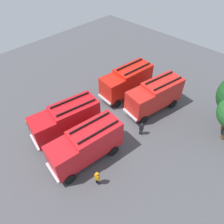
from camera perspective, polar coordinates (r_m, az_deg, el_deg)
ground_plane at (r=24.24m, az=-0.00°, el=-2.39°), size 50.24×50.24×0.00m
fire_truck_0 at (r=26.72m, az=4.09°, el=8.63°), size 7.43×3.42×3.88m
fire_truck_1 at (r=21.89m, az=-12.56°, el=-2.03°), size 7.53×3.84×3.88m
fire_truck_2 at (r=24.83m, az=11.74°, el=4.59°), size 7.53×3.82×3.88m
fire_truck_3 at (r=19.42m, az=-7.17°, el=-8.85°), size 7.47×3.55×3.88m
firefighter_0 at (r=22.39m, az=8.12°, el=-4.54°), size 0.34×0.47×1.65m
firefighter_1 at (r=24.79m, az=-15.64°, el=0.19°), size 0.44×0.48×1.82m
firefighter_2 at (r=24.35m, az=-21.99°, el=-3.05°), size 0.47×0.35×1.69m
firefighter_3 at (r=18.84m, az=-4.10°, el=-17.74°), size 0.32×0.46×1.71m
traffic_cone_0 at (r=25.54m, az=-11.24°, el=0.39°), size 0.39×0.39×0.56m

